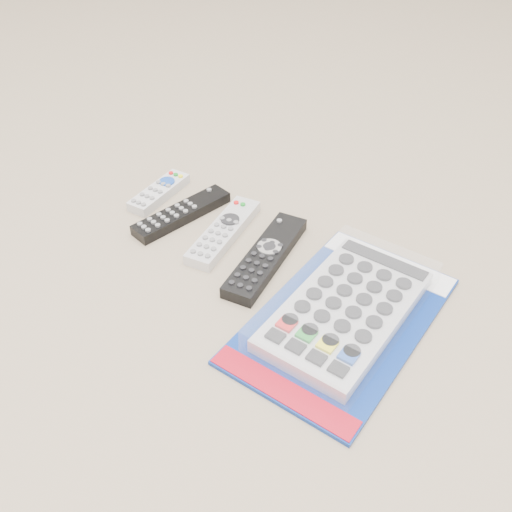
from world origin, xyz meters
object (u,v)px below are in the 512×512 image
Objects in this scene: remote_large_black at (266,256)px; jumbo_remote_packaged at (346,309)px; remote_silver_dvd at (224,232)px; remote_slim_black at (181,213)px; remote_small_grey at (159,192)px.

remote_large_black is 0.17m from jumbo_remote_packaged.
jumbo_remote_packaged reaches higher than remote_silver_dvd.
remote_slim_black is at bearing 167.04° from remote_large_black.
remote_small_grey and remote_silver_dvd have the same top height.
remote_silver_dvd is at bearing 11.92° from remote_slim_black.
remote_large_black is at bearing -12.95° from remote_small_grey.
remote_silver_dvd is 0.55× the size of jumbo_remote_packaged.
remote_small_grey is 0.17m from remote_silver_dvd.
remote_silver_dvd is 0.88× the size of remote_large_black.
jumbo_remote_packaged is at bearing -22.47° from remote_large_black.
remote_small_grey is 0.72× the size of remote_slim_black.
jumbo_remote_packaged reaches higher than remote_slim_black.
jumbo_remote_packaged is (0.35, -0.05, 0.01)m from remote_slim_black.
jumbo_remote_packaged is (0.43, -0.08, 0.01)m from remote_small_grey.
remote_silver_dvd is 0.26m from jumbo_remote_packaged.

